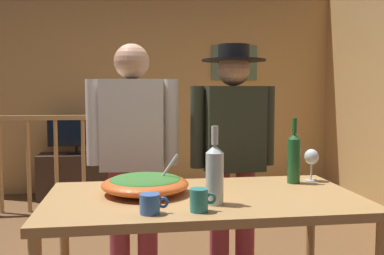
{
  "coord_description": "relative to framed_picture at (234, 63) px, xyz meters",
  "views": [
    {
      "loc": [
        -0.27,
        -2.82,
        1.31
      ],
      "look_at": [
        0.07,
        -0.42,
        1.1
      ],
      "focal_mm": 40.82,
      "sensor_mm": 36.0,
      "label": 1
    }
  ],
  "objects": [
    {
      "name": "mug_blue",
      "position": [
        -1.3,
        -3.94,
        -0.82
      ],
      "size": [
        0.12,
        0.08,
        0.08
      ],
      "color": "#3866B2",
      "rests_on": "serving_table"
    },
    {
      "name": "mug_teal",
      "position": [
        -1.1,
        -3.93,
        -0.81
      ],
      "size": [
        0.11,
        0.08,
        0.1
      ],
      "color": "teal",
      "rests_on": "serving_table"
    },
    {
      "name": "tv_console",
      "position": [
        -2.03,
        -0.29,
        -1.4
      ],
      "size": [
        0.9,
        0.4,
        0.54
      ],
      "primitive_type": "cube",
      "color": "#38281E",
      "rests_on": "ground_plane"
    },
    {
      "name": "serving_table",
      "position": [
        -1.04,
        -3.66,
        -0.93
      ],
      "size": [
        1.49,
        0.8,
        0.81
      ],
      "color": "#B2844C",
      "rests_on": "ground_plane"
    },
    {
      "name": "person_standing_left",
      "position": [
        -1.37,
        -2.9,
        -0.72
      ],
      "size": [
        0.58,
        0.26,
        1.6
      ],
      "rotation": [
        0.0,
        0.0,
        3.04
      ],
      "color": "#9E3842",
      "rests_on": "ground_plane"
    },
    {
      "name": "stair_railing",
      "position": [
        -1.99,
        -0.86,
        -1.04
      ],
      "size": [
        2.1,
        0.1,
        1.09
      ],
      "color": "#B2844C",
      "rests_on": "ground_plane"
    },
    {
      "name": "person_standing_right",
      "position": [
        -0.71,
        -2.9,
        -0.72
      ],
      "size": [
        0.57,
        0.41,
        1.6
      ],
      "rotation": [
        0.0,
        0.0,
        3.24
      ],
      "color": "#9E3842",
      "rests_on": "ground_plane"
    },
    {
      "name": "framed_picture",
      "position": [
        0.0,
        0.0,
        0.0
      ],
      "size": [
        0.61,
        0.03,
        0.45
      ],
      "primitive_type": "cube",
      "color": "#547256"
    },
    {
      "name": "back_wall",
      "position": [
        -1.11,
        0.06,
        -0.25
      ],
      "size": [
        4.92,
        0.1,
        2.83
      ],
      "primitive_type": "cube",
      "color": "tan",
      "rests_on": "ground_plane"
    },
    {
      "name": "wine_glass",
      "position": [
        -0.39,
        -3.42,
        -0.73
      ],
      "size": [
        0.08,
        0.08,
        0.18
      ],
      "color": "silver",
      "rests_on": "serving_table"
    },
    {
      "name": "salad_bowl",
      "position": [
        -1.31,
        -3.58,
        -0.81
      ],
      "size": [
        0.42,
        0.42,
        0.22
      ],
      "color": "#DB5B23",
      "rests_on": "serving_table"
    },
    {
      "name": "wine_bottle_green",
      "position": [
        -0.51,
        -3.45,
        -0.72
      ],
      "size": [
        0.07,
        0.07,
        0.35
      ],
      "color": "#1E5628",
      "rests_on": "serving_table"
    },
    {
      "name": "flat_screen_tv",
      "position": [
        -2.03,
        -0.32,
        -0.85
      ],
      "size": [
        0.65,
        0.12,
        0.47
      ],
      "color": "black",
      "rests_on": "tv_console"
    },
    {
      "name": "wine_bottle_clear",
      "position": [
        -1.02,
        -3.82,
        -0.72
      ],
      "size": [
        0.08,
        0.08,
        0.35
      ],
      "color": "silver",
      "rests_on": "serving_table"
    }
  ]
}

